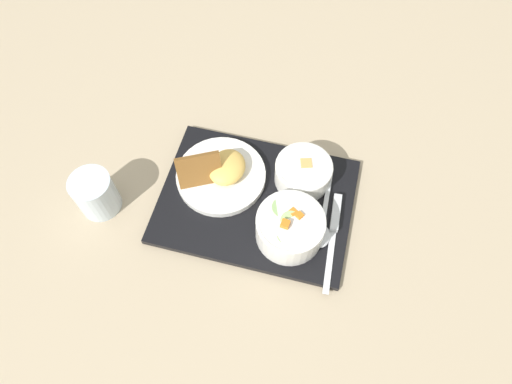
% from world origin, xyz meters
% --- Properties ---
extents(ground_plane, '(4.00, 4.00, 0.00)m').
position_xyz_m(ground_plane, '(0.00, 0.00, 0.00)').
color(ground_plane, tan).
extents(serving_tray, '(0.40, 0.31, 0.01)m').
position_xyz_m(serving_tray, '(0.00, 0.00, 0.01)').
color(serving_tray, black).
rests_on(serving_tray, ground_plane).
extents(bowl_salad, '(0.13, 0.13, 0.07)m').
position_xyz_m(bowl_salad, '(-0.08, 0.05, 0.05)').
color(bowl_salad, white).
rests_on(bowl_salad, serving_tray).
extents(bowl_soup, '(0.11, 0.11, 0.05)m').
position_xyz_m(bowl_soup, '(-0.07, -0.07, 0.04)').
color(bowl_soup, white).
rests_on(bowl_soup, serving_tray).
extents(plate_main, '(0.18, 0.18, 0.08)m').
position_xyz_m(plate_main, '(0.08, -0.02, 0.03)').
color(plate_main, white).
rests_on(plate_main, serving_tray).
extents(knife, '(0.04, 0.20, 0.02)m').
position_xyz_m(knife, '(-0.16, 0.00, 0.02)').
color(knife, silver).
rests_on(knife, serving_tray).
extents(spoon, '(0.04, 0.16, 0.01)m').
position_xyz_m(spoon, '(-0.14, 0.01, 0.02)').
color(spoon, silver).
rests_on(spoon, serving_tray).
extents(glass_water, '(0.08, 0.08, 0.09)m').
position_xyz_m(glass_water, '(0.29, 0.10, 0.04)').
color(glass_water, silver).
rests_on(glass_water, ground_plane).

